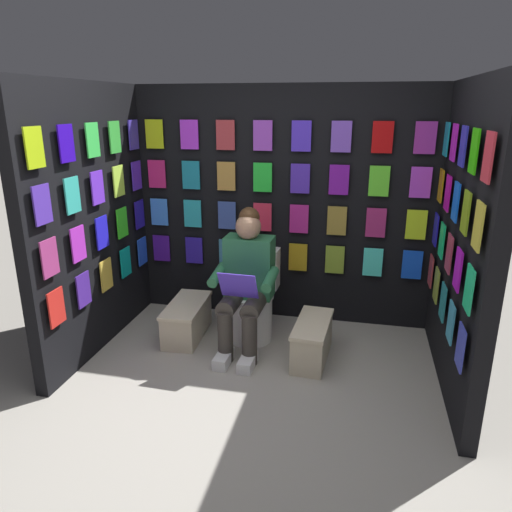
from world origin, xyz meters
name	(u,v)px	position (x,y,z in m)	size (l,w,h in m)	color
ground_plane	(235,424)	(0.00, 0.00, 0.00)	(30.00, 30.00, 0.00)	#9E998E
display_wall_back	(282,206)	(0.00, -1.77, 1.08)	(2.83, 0.14, 2.16)	black
display_wall_left	(463,242)	(-1.41, -0.86, 1.08)	(0.14, 1.72, 2.16)	black
display_wall_right	(92,221)	(1.41, -0.86, 1.08)	(0.14, 1.72, 2.16)	black
toilet	(253,301)	(0.17, -1.26, 0.33)	(0.41, 0.56, 0.77)	white
person_reading	(246,281)	(0.17, -1.03, 0.60)	(0.53, 0.69, 1.19)	#286B42
comic_longbox_near	(187,320)	(0.73, -1.11, 0.16)	(0.33, 0.67, 0.31)	beige
comic_longbox_far	(312,340)	(-0.40, -0.95, 0.17)	(0.30, 0.64, 0.33)	beige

